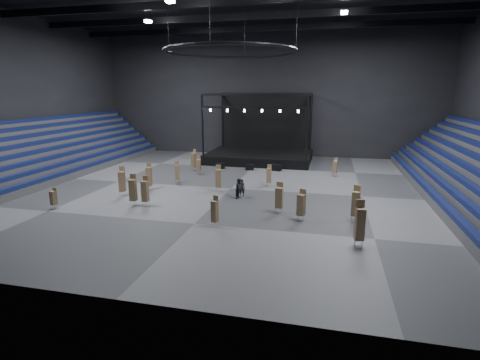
% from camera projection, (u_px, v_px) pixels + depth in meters
% --- Properties ---
extents(floor, '(50.00, 50.00, 0.00)m').
position_uv_depth(floor, '(231.00, 188.00, 37.24)').
color(floor, '#565659').
rests_on(floor, ground).
extents(wall_back, '(50.00, 0.20, 18.00)m').
position_uv_depth(wall_back, '(267.00, 94.00, 55.03)').
color(wall_back, black).
rests_on(wall_back, ground).
extents(wall_front, '(50.00, 0.20, 18.00)m').
position_uv_depth(wall_front, '(99.00, 102.00, 15.28)').
color(wall_front, black).
rests_on(wall_front, ground).
extents(wall_left, '(0.20, 42.00, 18.00)m').
position_uv_depth(wall_left, '(9.00, 95.00, 40.79)').
color(wall_left, black).
rests_on(wall_left, ground).
extents(bleachers_left, '(7.20, 40.00, 6.40)m').
position_uv_depth(bleachers_left, '(34.00, 162.00, 42.00)').
color(bleachers_left, '#454547').
rests_on(bleachers_left, floor).
extents(stage, '(14.00, 10.00, 9.20)m').
position_uv_depth(stage, '(260.00, 150.00, 52.27)').
color(stage, black).
rests_on(stage, floor).
extents(truss_ring, '(12.30, 12.30, 5.15)m').
position_uv_depth(truss_ring, '(230.00, 51.00, 34.23)').
color(truss_ring, black).
rests_on(truss_ring, ceiling).
extents(roof_girders, '(49.00, 30.35, 0.70)m').
position_uv_depth(roof_girders, '(230.00, 2.00, 33.26)').
color(roof_girders, black).
rests_on(roof_girders, ceiling).
extents(flight_case_left, '(1.03, 0.53, 0.68)m').
position_uv_depth(flight_case_left, '(220.00, 166.00, 46.73)').
color(flight_case_left, black).
rests_on(flight_case_left, floor).
extents(flight_case_mid, '(1.11, 0.67, 0.69)m').
position_uv_depth(flight_case_mid, '(250.00, 167.00, 45.86)').
color(flight_case_mid, black).
rests_on(flight_case_mid, floor).
extents(flight_case_right, '(1.27, 0.89, 0.77)m').
position_uv_depth(flight_case_right, '(276.00, 168.00, 45.42)').
color(flight_case_right, black).
rests_on(flight_case_right, floor).
extents(chair_stack_0, '(0.61, 0.61, 2.69)m').
position_uv_depth(chair_stack_0, '(133.00, 189.00, 31.38)').
color(chair_stack_0, silver).
rests_on(chair_stack_0, floor).
extents(chair_stack_1, '(0.63, 0.63, 2.98)m').
position_uv_depth(chair_stack_1, '(360.00, 223.00, 22.98)').
color(chair_stack_1, silver).
rests_on(chair_stack_1, floor).
extents(chair_stack_2, '(0.66, 0.66, 2.60)m').
position_uv_depth(chair_stack_2, '(194.00, 160.00, 45.34)').
color(chair_stack_2, silver).
rests_on(chair_stack_2, floor).
extents(chair_stack_3, '(0.55, 0.55, 2.71)m').
position_uv_depth(chair_stack_3, '(149.00, 176.00, 36.39)').
color(chair_stack_3, silver).
rests_on(chair_stack_3, floor).
extents(chair_stack_4, '(0.50, 0.50, 2.58)m').
position_uv_depth(chair_stack_4, '(145.00, 191.00, 31.25)').
color(chair_stack_4, silver).
rests_on(chair_stack_4, floor).
extents(chair_stack_5, '(0.58, 0.58, 2.49)m').
position_uv_depth(chair_stack_5, '(279.00, 197.00, 29.41)').
color(chair_stack_5, silver).
rests_on(chair_stack_5, floor).
extents(chair_stack_6, '(0.67, 0.67, 2.41)m').
position_uv_depth(chair_stack_6, '(301.00, 204.00, 27.68)').
color(chair_stack_6, silver).
rests_on(chair_stack_6, floor).
extents(chair_stack_7, '(0.62, 0.62, 2.59)m').
position_uv_depth(chair_stack_7, '(218.00, 178.00, 35.80)').
color(chair_stack_7, silver).
rests_on(chair_stack_7, floor).
extents(chair_stack_8, '(0.52, 0.52, 1.78)m').
position_uv_depth(chair_stack_8, '(53.00, 197.00, 30.57)').
color(chair_stack_8, silver).
rests_on(chair_stack_8, floor).
extents(chair_stack_9, '(0.51, 0.51, 2.25)m').
position_uv_depth(chair_stack_9, '(215.00, 211.00, 26.54)').
color(chair_stack_9, silver).
rests_on(chair_stack_9, floor).
extents(chair_stack_10, '(0.59, 0.59, 2.34)m').
position_uv_depth(chair_stack_10, '(177.00, 172.00, 39.09)').
color(chair_stack_10, silver).
rests_on(chair_stack_10, floor).
extents(chair_stack_11, '(0.54, 0.54, 2.13)m').
position_uv_depth(chair_stack_11, '(335.00, 167.00, 42.28)').
color(chair_stack_11, silver).
rests_on(chair_stack_11, floor).
extents(chair_stack_12, '(0.44, 0.44, 2.25)m').
position_uv_depth(chair_stack_12, '(269.00, 175.00, 37.80)').
color(chair_stack_12, silver).
rests_on(chair_stack_12, floor).
extents(chair_stack_13, '(0.63, 0.63, 2.73)m').
position_uv_depth(chair_stack_13, '(356.00, 203.00, 27.51)').
color(chair_stack_13, silver).
rests_on(chair_stack_13, floor).
extents(chair_stack_14, '(0.50, 0.50, 2.03)m').
position_uv_depth(chair_stack_14, '(199.00, 165.00, 43.52)').
color(chair_stack_14, silver).
rests_on(chair_stack_14, floor).
extents(chair_stack_15, '(0.61, 0.61, 2.74)m').
position_uv_depth(chair_stack_15, '(122.00, 181.00, 34.33)').
color(chair_stack_15, silver).
rests_on(chair_stack_15, floor).
extents(man_center, '(0.67, 0.54, 1.60)m').
position_uv_depth(man_center, '(242.00, 188.00, 34.35)').
color(man_center, black).
rests_on(man_center, floor).
extents(crew_member, '(0.85, 1.01, 1.83)m').
position_uv_depth(crew_member, '(239.00, 188.00, 33.60)').
color(crew_member, black).
rests_on(crew_member, floor).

